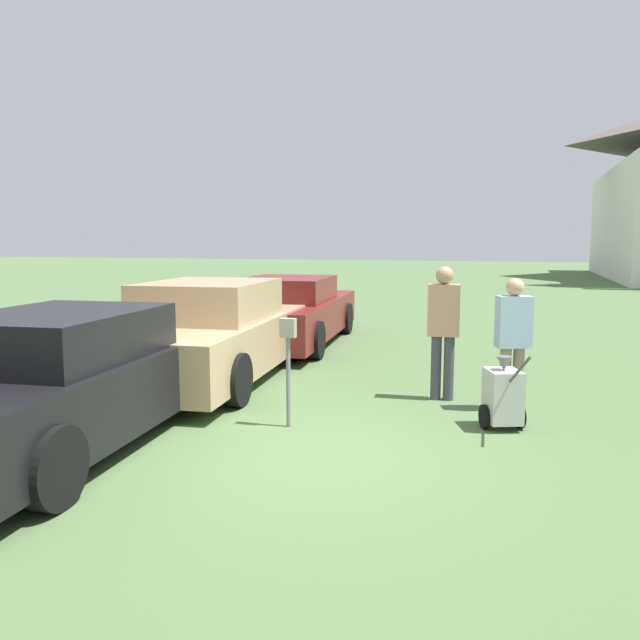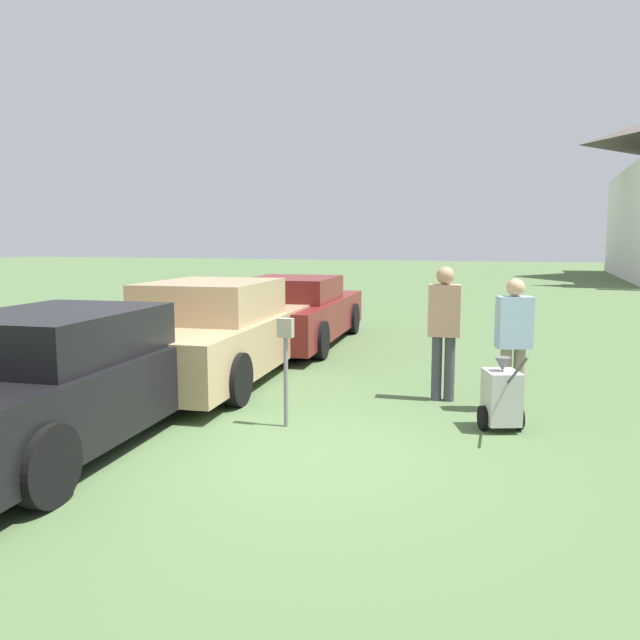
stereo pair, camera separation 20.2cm
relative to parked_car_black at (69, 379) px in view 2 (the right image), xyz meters
name	(u,v)px [view 2 (the right image)]	position (x,y,z in m)	size (l,w,h in m)	color
ground_plane	(284,453)	(2.36, 0.33, -0.67)	(120.00, 120.00, 0.00)	#4C663D
parked_car_black	(69,379)	(0.00, 0.00, 0.00)	(2.30, 5.31, 1.43)	black
parked_car_tan	(217,333)	(0.00, 3.31, 0.04)	(2.44, 5.37, 1.53)	tan
parked_car_maroon	(295,312)	(0.00, 6.71, -0.01)	(2.42, 5.37, 1.40)	maroon
parking_meter	(286,351)	(2.02, 1.20, 0.22)	(0.18, 0.09, 1.27)	slate
person_worker	(444,324)	(3.58, 3.00, 0.37)	(0.44, 0.26, 1.81)	#3F3F47
person_supervisor	(514,337)	(4.48, 2.70, 0.29)	(0.47, 0.36, 1.69)	gray
equipment_cart	(501,397)	(4.40, 1.88, -0.28)	(0.55, 0.99, 1.00)	#B2B2AD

